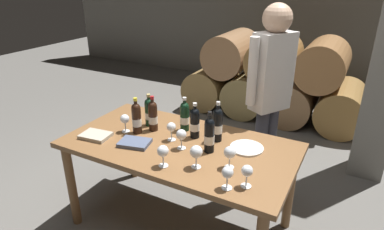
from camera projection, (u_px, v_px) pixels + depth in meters
The scene contains 23 objects.
ground_plane at pixel (181, 223), 2.74m from camera, with size 14.00×14.00×0.00m, color #66635E.
cellar_back_wall at pixel (304, 6), 5.57m from camera, with size 10.00×0.24×2.80m, color slate.
barrel_stack at pixel (273, 80), 4.63m from camera, with size 2.49×0.90×1.15m.
dining_table at pixel (179, 154), 2.47m from camera, with size 1.70×0.90×0.76m.
wine_bottle_0 at pixel (185, 116), 2.59m from camera, with size 0.07×0.07×0.28m.
wine_bottle_1 at pixel (209, 135), 2.27m from camera, with size 0.07×0.07×0.30m.
wine_bottle_2 at pixel (218, 124), 2.42m from camera, with size 0.07×0.07×0.31m.
wine_bottle_3 at pixel (149, 112), 2.68m from camera, with size 0.07×0.07×0.27m.
wine_bottle_4 at pixel (195, 123), 2.48m from camera, with size 0.07×0.07×0.28m.
wine_bottle_5 at pixel (137, 118), 2.54m from camera, with size 0.07×0.07×0.29m.
wine_bottle_6 at pixel (153, 116), 2.59m from camera, with size 0.07×0.07×0.29m.
wine_glass_0 at pixel (171, 128), 2.44m from camera, with size 0.07×0.07×0.14m.
wine_glass_1 at pixel (163, 152), 2.10m from camera, with size 0.08×0.08×0.15m.
wine_glass_2 at pixel (247, 172), 1.90m from camera, with size 0.07×0.07×0.14m.
wine_glass_3 at pixel (181, 135), 2.32m from camera, with size 0.07×0.07×0.15m.
wine_glass_4 at pixel (196, 152), 2.09m from camera, with size 0.08×0.08×0.16m.
wine_glass_5 at pixel (230, 153), 2.09m from camera, with size 0.08×0.08×0.15m.
wine_glass_6 at pixel (228, 173), 1.89m from camera, with size 0.07×0.07×0.14m.
wine_glass_7 at pixel (125, 120), 2.57m from camera, with size 0.07×0.07×0.15m.
tasting_notebook at pixel (135, 143), 2.41m from camera, with size 0.22×0.16×0.03m, color #4C5670.
leather_ledger at pixel (96, 136), 2.52m from camera, with size 0.22×0.16×0.03m, color #B2A893.
serving_plate at pixel (247, 148), 2.35m from camera, with size 0.24×0.24×0.01m, color white.
sommelier_presenting at pixel (271, 87), 2.73m from camera, with size 0.32×0.44×1.72m.
Camera 1 is at (1.10, -1.85, 1.92)m, focal length 30.79 mm.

